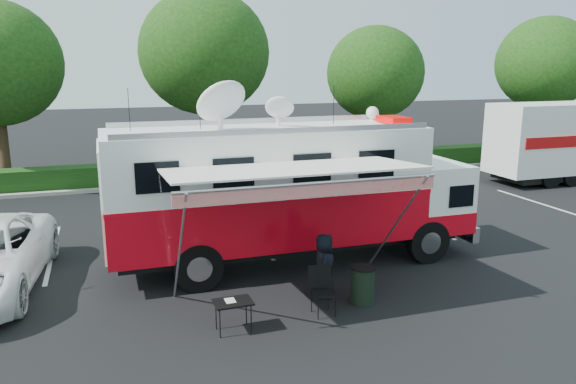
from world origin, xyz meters
name	(u,v)px	position (x,y,z in m)	size (l,w,h in m)	color
ground_plane	(294,262)	(0.00, 0.00, 0.00)	(120.00, 120.00, 0.00)	black
back_border	(229,73)	(1.14, 12.90, 5.00)	(60.00, 6.14, 8.87)	#9E998E
stall_lines	(249,233)	(-0.50, 3.00, 0.00)	(24.12, 5.50, 0.01)	silver
command_truck	(291,190)	(-0.09, 0.00, 2.08)	(10.10, 2.78, 4.85)	black
awning	(294,173)	(-0.99, -2.88, 3.13)	(5.51, 2.83, 3.33)	silver
person	(324,296)	(-0.10, -2.51, 0.00)	(0.76, 0.49, 1.55)	black
folding_table	(233,303)	(-2.56, -3.59, 0.62)	(0.80, 0.58, 0.68)	black
folding_chair	(321,285)	(-0.48, -3.30, 0.64)	(0.65, 0.68, 1.07)	black
trash_bin	(363,285)	(0.61, -3.14, 0.45)	(0.59, 0.59, 0.88)	black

